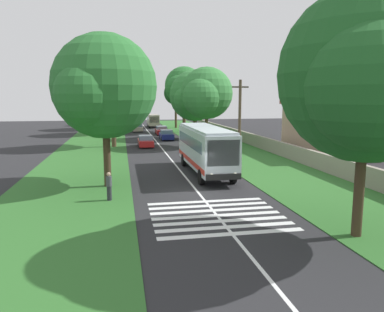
{
  "coord_description": "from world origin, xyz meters",
  "views": [
    {
      "loc": [
        -23.03,
        4.77,
        6.07
      ],
      "look_at": [
        4.99,
        -0.54,
        1.6
      ],
      "focal_mm": 35.13,
      "sensor_mm": 36.0,
      "label": 1
    }
  ],
  "objects_px": {
    "roadside_tree_right_0": "(205,95)",
    "utility_pole": "(240,123)",
    "trailing_car_1": "(166,135)",
    "trailing_minibus_0": "(153,120)",
    "roadside_tree_left_0": "(112,94)",
    "trailing_car_3": "(138,128)",
    "roadside_tree_left_1": "(112,92)",
    "roadside_tree_right_3": "(175,94)",
    "roadside_tree_left_2": "(110,85)",
    "roadside_tree_right_1": "(194,97)",
    "roadside_building": "(348,125)",
    "coach_bus": "(205,147)",
    "roadside_tree_right_2": "(362,79)",
    "trailing_car_0": "(146,141)",
    "roadside_tree_left_4": "(103,89)",
    "roadside_tree_right_4": "(183,87)",
    "pedestrian": "(109,186)",
    "trailing_car_2": "(161,131)",
    "roadside_tree_left_3": "(117,95)"
  },
  "relations": [
    {
      "from": "roadside_tree_right_0",
      "to": "roadside_tree_left_0",
      "type": "bearing_deg",
      "value": 31.58
    },
    {
      "from": "trailing_car_2",
      "to": "roadside_tree_left_0",
      "type": "height_order",
      "value": "roadside_tree_left_0"
    },
    {
      "from": "trailing_car_3",
      "to": "roadside_tree_right_0",
      "type": "height_order",
      "value": "roadside_tree_right_0"
    },
    {
      "from": "roadside_tree_right_1",
      "to": "roadside_building",
      "type": "relative_size",
      "value": 0.72
    },
    {
      "from": "trailing_car_0",
      "to": "roadside_tree_left_0",
      "type": "relative_size",
      "value": 0.41
    },
    {
      "from": "trailing_minibus_0",
      "to": "roadside_tree_left_1",
      "type": "height_order",
      "value": "roadside_tree_left_1"
    },
    {
      "from": "trailing_minibus_0",
      "to": "roadside_tree_right_1",
      "type": "relative_size",
      "value": 0.6
    },
    {
      "from": "coach_bus",
      "to": "roadside_tree_left_0",
      "type": "distance_m",
      "value": 35.52
    },
    {
      "from": "pedestrian",
      "to": "roadside_tree_right_4",
      "type": "bearing_deg",
      "value": -15.0
    },
    {
      "from": "utility_pole",
      "to": "roadside_tree_right_4",
      "type": "bearing_deg",
      "value": -1.48
    },
    {
      "from": "trailing_car_1",
      "to": "roadside_tree_left_1",
      "type": "xyz_separation_m",
      "value": [
        19.92,
        7.86,
        6.42
      ]
    },
    {
      "from": "roadside_tree_left_4",
      "to": "roadside_tree_right_4",
      "type": "xyz_separation_m",
      "value": [
        38.8,
        -11.79,
        1.16
      ]
    },
    {
      "from": "trailing_car_3",
      "to": "utility_pole",
      "type": "xyz_separation_m",
      "value": [
        -37.72,
        -6.86,
        3.25
      ]
    },
    {
      "from": "trailing_car_3",
      "to": "roadside_tree_left_4",
      "type": "distance_m",
      "value": 42.43
    },
    {
      "from": "utility_pole",
      "to": "roadside_tree_left_2",
      "type": "bearing_deg",
      "value": 33.14
    },
    {
      "from": "trailing_car_2",
      "to": "trailing_minibus_0",
      "type": "height_order",
      "value": "trailing_minibus_0"
    },
    {
      "from": "roadside_tree_right_3",
      "to": "roadside_tree_left_1",
      "type": "bearing_deg",
      "value": 93.65
    },
    {
      "from": "trailing_minibus_0",
      "to": "roadside_tree_left_0",
      "type": "bearing_deg",
      "value": 150.5
    },
    {
      "from": "roadside_tree_right_4",
      "to": "trailing_car_1",
      "type": "bearing_deg",
      "value": 158.84
    },
    {
      "from": "roadside_tree_left_2",
      "to": "roadside_building",
      "type": "distance_m",
      "value": 27.91
    },
    {
      "from": "trailing_minibus_0",
      "to": "roadside_tree_left_0",
      "type": "xyz_separation_m",
      "value": [
        -13.9,
        7.86,
        5.13
      ]
    },
    {
      "from": "trailing_car_0",
      "to": "roadside_tree_left_4",
      "type": "relative_size",
      "value": 0.42
    },
    {
      "from": "trailing_car_2",
      "to": "roadside_tree_left_4",
      "type": "height_order",
      "value": "roadside_tree_left_4"
    },
    {
      "from": "trailing_car_3",
      "to": "roadside_tree_left_1",
      "type": "relative_size",
      "value": 0.39
    },
    {
      "from": "trailing_minibus_0",
      "to": "roadside_tree_left_1",
      "type": "xyz_separation_m",
      "value": [
        -3.42,
        7.92,
        5.54
      ]
    },
    {
      "from": "coach_bus",
      "to": "roadside_tree_left_4",
      "type": "distance_m",
      "value": 9.37
    },
    {
      "from": "trailing_car_0",
      "to": "trailing_minibus_0",
      "type": "bearing_deg",
      "value": -6.58
    },
    {
      "from": "roadside_tree_right_2",
      "to": "roadside_building",
      "type": "height_order",
      "value": "roadside_tree_right_2"
    },
    {
      "from": "coach_bus",
      "to": "trailing_car_2",
      "type": "xyz_separation_m",
      "value": [
        32.14,
        0.07,
        -1.48
      ]
    },
    {
      "from": "roadside_tree_left_1",
      "to": "pedestrian",
      "type": "xyz_separation_m",
      "value": [
        -51.77,
        -0.64,
        -6.18
      ]
    },
    {
      "from": "trailing_car_3",
      "to": "roadside_tree_left_0",
      "type": "distance_m",
      "value": 8.65
    },
    {
      "from": "roadside_tree_right_0",
      "to": "pedestrian",
      "type": "bearing_deg",
      "value": 154.39
    },
    {
      "from": "roadside_tree_right_1",
      "to": "roadside_tree_right_2",
      "type": "distance_m",
      "value": 39.98
    },
    {
      "from": "trailing_car_0",
      "to": "roadside_tree_left_2",
      "type": "relative_size",
      "value": 0.39
    },
    {
      "from": "roadside_tree_left_0",
      "to": "roadside_building",
      "type": "distance_m",
      "value": 36.81
    },
    {
      "from": "roadside_tree_right_2",
      "to": "roadside_tree_right_3",
      "type": "xyz_separation_m",
      "value": [
        60.37,
        -0.89,
        -0.02
      ]
    },
    {
      "from": "roadside_tree_right_0",
      "to": "utility_pole",
      "type": "relative_size",
      "value": 1.3
    },
    {
      "from": "trailing_car_3",
      "to": "roadside_building",
      "type": "relative_size",
      "value": 0.31
    },
    {
      "from": "trailing_car_0",
      "to": "roadside_tree_right_0",
      "type": "relative_size",
      "value": 0.44
    },
    {
      "from": "trailing_car_1",
      "to": "roadside_tree_right_0",
      "type": "height_order",
      "value": "roadside_tree_right_0"
    },
    {
      "from": "trailing_car_3",
      "to": "roadside_tree_left_2",
      "type": "relative_size",
      "value": 0.39
    },
    {
      "from": "roadside_tree_right_4",
      "to": "trailing_car_3",
      "type": "bearing_deg",
      "value": 68.72
    },
    {
      "from": "roadside_tree_left_3",
      "to": "roadside_building",
      "type": "relative_size",
      "value": 0.66
    },
    {
      "from": "trailing_car_3",
      "to": "roadside_tree_left_1",
      "type": "distance_m",
      "value": 9.78
    },
    {
      "from": "trailing_minibus_0",
      "to": "roadside_tree_left_1",
      "type": "distance_m",
      "value": 10.25
    },
    {
      "from": "trailing_car_1",
      "to": "utility_pole",
      "type": "height_order",
      "value": "utility_pole"
    },
    {
      "from": "trailing_minibus_0",
      "to": "trailing_car_1",
      "type": "bearing_deg",
      "value": 179.85
    },
    {
      "from": "trailing_car_2",
      "to": "roadside_tree_left_3",
      "type": "xyz_separation_m",
      "value": [
        23.22,
        7.26,
        5.96
      ]
    },
    {
      "from": "roadside_tree_left_2",
      "to": "roadside_tree_left_3",
      "type": "xyz_separation_m",
      "value": [
        37.49,
        -0.39,
        -0.86
      ]
    },
    {
      "from": "trailing_car_0",
      "to": "roadside_tree_right_3",
      "type": "height_order",
      "value": "roadside_tree_right_3"
    }
  ]
}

